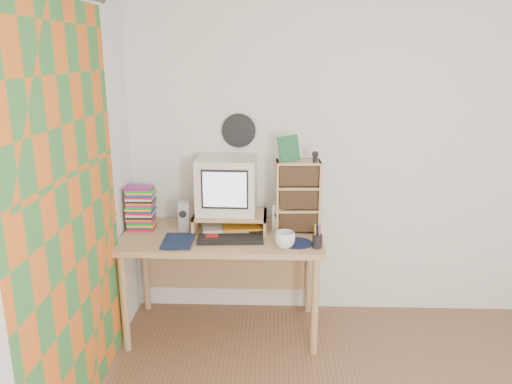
# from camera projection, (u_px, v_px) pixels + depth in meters

# --- Properties ---
(back_wall) EXTENTS (3.50, 0.00, 3.50)m
(back_wall) POSITION_uv_depth(u_px,v_px,m) (364.00, 155.00, 3.70)
(back_wall) COLOR white
(back_wall) RESTS_ON floor
(left_wall) EXTENTS (0.00, 3.50, 3.50)m
(left_wall) POSITION_uv_depth(u_px,v_px,m) (14.00, 236.00, 2.07)
(left_wall) COLOR white
(left_wall) RESTS_ON floor
(curtain) EXTENTS (0.00, 2.20, 2.20)m
(curtain) POSITION_uv_depth(u_px,v_px,m) (71.00, 221.00, 2.56)
(curtain) COLOR orange
(curtain) RESTS_ON left_wall
(wall_disc) EXTENTS (0.25, 0.02, 0.25)m
(wall_disc) POSITION_uv_depth(u_px,v_px,m) (239.00, 131.00, 3.66)
(wall_disc) COLOR black
(wall_disc) RESTS_ON back_wall
(desk) EXTENTS (1.40, 0.70, 0.75)m
(desk) POSITION_uv_depth(u_px,v_px,m) (223.00, 249.00, 3.61)
(desk) COLOR tan
(desk) RESTS_ON floor
(monitor_riser) EXTENTS (0.52, 0.30, 0.12)m
(monitor_riser) POSITION_uv_depth(u_px,v_px,m) (230.00, 217.00, 3.58)
(monitor_riser) COLOR tan
(monitor_riser) RESTS_ON desk
(crt_monitor) EXTENTS (0.43, 0.43, 0.39)m
(crt_monitor) POSITION_uv_depth(u_px,v_px,m) (227.00, 185.00, 3.57)
(crt_monitor) COLOR silver
(crt_monitor) RESTS_ON monitor_riser
(speaker_left) EXTENTS (0.09, 0.09, 0.21)m
(speaker_left) POSITION_uv_depth(u_px,v_px,m) (184.00, 216.00, 3.56)
(speaker_left) COLOR #B2B3B7
(speaker_left) RESTS_ON desk
(speaker_right) EXTENTS (0.09, 0.09, 0.21)m
(speaker_right) POSITION_uv_depth(u_px,v_px,m) (278.00, 218.00, 3.54)
(speaker_right) COLOR #B2B3B7
(speaker_right) RESTS_ON desk
(keyboard) EXTENTS (0.45, 0.17, 0.03)m
(keyboard) POSITION_uv_depth(u_px,v_px,m) (230.00, 239.00, 3.37)
(keyboard) COLOR black
(keyboard) RESTS_ON desk
(dvd_stack) EXTENTS (0.19, 0.14, 0.27)m
(dvd_stack) POSITION_uv_depth(u_px,v_px,m) (141.00, 211.00, 3.59)
(dvd_stack) COLOR brown
(dvd_stack) RESTS_ON desk
(cd_rack) EXTENTS (0.31, 0.18, 0.51)m
(cd_rack) POSITION_uv_depth(u_px,v_px,m) (298.00, 197.00, 3.50)
(cd_rack) COLOR tan
(cd_rack) RESTS_ON desk
(mug) EXTENTS (0.17, 0.17, 0.11)m
(mug) POSITION_uv_depth(u_px,v_px,m) (285.00, 240.00, 3.25)
(mug) COLOR white
(mug) RESTS_ON desk
(diary) EXTENTS (0.25, 0.19, 0.05)m
(diary) POSITION_uv_depth(u_px,v_px,m) (163.00, 239.00, 3.34)
(diary) COLOR #0F1B39
(diary) RESTS_ON desk
(mousepad) EXTENTS (0.22, 0.22, 0.00)m
(mousepad) POSITION_uv_depth(u_px,v_px,m) (297.00, 243.00, 3.34)
(mousepad) COLOR #101838
(mousepad) RESTS_ON desk
(pen_cup) EXTENTS (0.08, 0.08, 0.13)m
(pen_cup) POSITION_uv_depth(u_px,v_px,m) (317.00, 239.00, 3.25)
(pen_cup) COLOR black
(pen_cup) RESTS_ON desk
(papers) EXTENTS (0.36, 0.29, 0.04)m
(papers) POSITION_uv_depth(u_px,v_px,m) (232.00, 226.00, 3.60)
(papers) COLOR white
(papers) RESTS_ON desk
(red_box) EXTENTS (0.09, 0.07, 0.04)m
(red_box) POSITION_uv_depth(u_px,v_px,m) (212.00, 238.00, 3.38)
(red_box) COLOR red
(red_box) RESTS_ON desk
(game_box) EXTENTS (0.14, 0.06, 0.18)m
(game_box) POSITION_uv_depth(u_px,v_px,m) (289.00, 149.00, 3.39)
(game_box) COLOR #195932
(game_box) RESTS_ON cd_rack
(webcam) EXTENTS (0.05, 0.05, 0.08)m
(webcam) POSITION_uv_depth(u_px,v_px,m) (315.00, 157.00, 3.38)
(webcam) COLOR black
(webcam) RESTS_ON cd_rack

